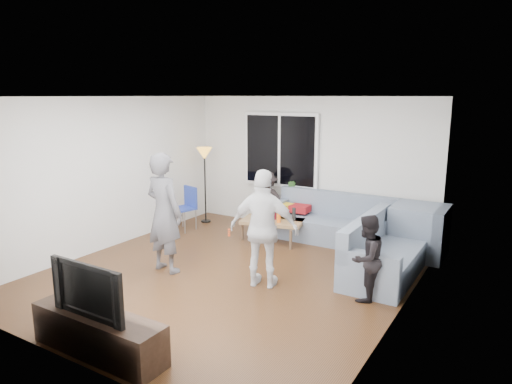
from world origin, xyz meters
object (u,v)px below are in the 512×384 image
Objects in this scene: sofa_back_section at (330,218)px; tv_console at (98,333)px; player_right at (264,229)px; spectator_back at (267,201)px; player_left at (164,213)px; floor_lamp at (205,186)px; side_chair at (183,209)px; television at (95,288)px; sofa_right_section at (387,247)px; coffee_table at (273,230)px; spectator_right at (366,258)px.

sofa_back_section is 1.44× the size of tv_console.
spectator_back is at bearing -75.10° from player_right.
player_left reaches higher than player_right.
side_chair is at bearing -90.00° from floor_lamp.
player_right is 2.45m from television.
sofa_right_section is at bearing -12.93° from floor_lamp.
player_left is (1.16, -2.50, 0.12)m from floor_lamp.
spectator_back is at bearing 98.98° from tv_console.
floor_lamp reaches higher than side_chair.
coffee_table is (-2.24, 0.54, -0.22)m from sofa_right_section.
television is (-1.93, -3.67, 0.30)m from sofa_right_section.
player_right reaches higher than floor_lamp.
coffee_table is 2.32m from player_left.
sofa_back_section is 1.98× the size of spectator_back.
coffee_table is 0.69× the size of tv_console.
coffee_table is 2.74m from spectator_right.
tv_console is at bearing -45.33° from side_chair.
player_left is (-1.56, -2.67, 0.48)m from sofa_back_section.
spectator_back is at bearing 67.16° from sofa_right_section.
spectator_right reaches higher than coffee_table.
floor_lamp is (-2.72, -0.17, 0.36)m from sofa_back_section.
spectator_right is 3.32m from tv_console.
coffee_table is 1.28× the size of side_chair.
player_left is at bearing 118.33° from sofa_right_section.
television reaches higher than side_chair.
coffee_table is at bearing -147.61° from sofa_back_section.
player_left is at bearing -65.13° from floor_lamp.
player_left is 1.59× the size of spectator_right.
player_left reaches higher than side_chair.
spectator_back is (-1.34, 2.43, -0.25)m from player_right.
player_left reaches higher than floor_lamp.
sofa_right_section is 2.93m from spectator_back.
television is (2.14, -3.89, 0.29)m from side_chair.
sofa_back_section is 2.67× the size of side_chair.
tv_console is 0.50m from television.
sofa_back_section is 3.13m from player_left.
floor_lamp is at bearing 77.07° from sofa_right_section.
player_right is 1.41m from spectator_right.
sofa_right_section is 4.08m from side_chair.
player_right reaches higher than side_chair.
player_right is at bearing -39.31° from floor_lamp.
floor_lamp is at bearing -176.43° from sofa_back_section.
floor_lamp is 1.58× the size of television.
television is (2.14, -4.60, -0.06)m from floor_lamp.
player_right is at bearing -62.33° from spectator_right.
side_chair is at bearing -158.08° from spectator_back.
sofa_right_section is 1.21× the size of player_right.
sofa_right_section is at bearing -150.32° from player_right.
floor_lamp reaches higher than coffee_table.
television is at bearing -96.99° from sofa_back_section.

